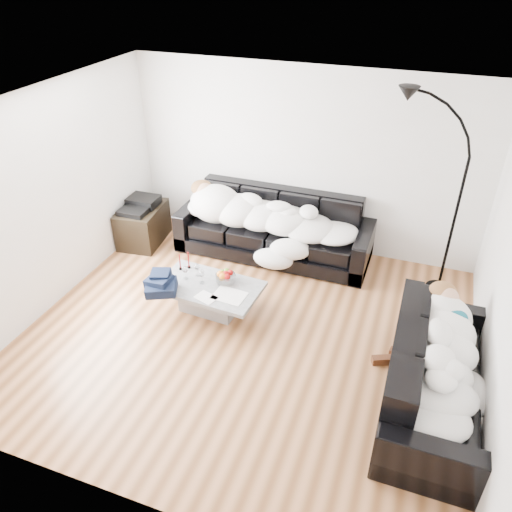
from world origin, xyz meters
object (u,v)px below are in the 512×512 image
(floor_lamp, at_px, (456,213))
(candle_right, at_px, (188,260))
(fruit_bowl, at_px, (226,276))
(stereo, at_px, (140,204))
(sleeper_right, at_px, (442,356))
(candle_left, at_px, (180,262))
(shoes, at_px, (391,357))
(sleeper_back, at_px, (273,215))
(coffee_table, at_px, (210,297))
(wine_glass_c, at_px, (202,277))
(wine_glass_b, at_px, (185,273))
(sofa_back, at_px, (274,226))
(wine_glass_a, at_px, (197,270))
(sofa_right, at_px, (437,373))
(av_cabinet, at_px, (143,225))

(floor_lamp, bearing_deg, candle_right, -177.82)
(fruit_bowl, height_order, stereo, stereo)
(sleeper_right, distance_m, candle_left, 3.27)
(sleeper_right, xyz_separation_m, shoes, (-0.44, 0.48, -0.59))
(sleeper_back, relative_size, coffee_table, 1.88)
(fruit_bowl, distance_m, candle_right, 0.57)
(sleeper_right, bearing_deg, shoes, 42.36)
(wine_glass_c, bearing_deg, fruit_bowl, 27.62)
(sleeper_back, height_order, stereo, sleeper_back)
(stereo, xyz_separation_m, floor_lamp, (4.29, 0.24, 0.50))
(sleeper_right, distance_m, wine_glass_b, 3.08)
(sleeper_right, height_order, candle_right, sleeper_right)
(sofa_back, distance_m, wine_glass_a, 1.48)
(sleeper_back, height_order, wine_glass_a, sleeper_back)
(wine_glass_b, bearing_deg, candle_right, 107.27)
(sleeper_back, xyz_separation_m, stereo, (-1.96, -0.29, -0.03))
(sleeper_back, relative_size, candle_right, 10.20)
(fruit_bowl, bearing_deg, stereo, 150.13)
(coffee_table, bearing_deg, floor_lamp, 28.18)
(sofa_right, xyz_separation_m, floor_lamp, (-0.02, 2.05, 0.70))
(sleeper_right, bearing_deg, sofa_right, 0.00)
(wine_glass_a, distance_m, wine_glass_c, 0.18)
(sofa_right, bearing_deg, floor_lamp, 0.68)
(wine_glass_c, height_order, candle_left, candle_left)
(sofa_right, xyz_separation_m, sleeper_back, (-2.36, 2.10, 0.23))
(candle_left, relative_size, candle_right, 0.96)
(coffee_table, relative_size, fruit_bowl, 4.98)
(sleeper_back, xyz_separation_m, candle_right, (-0.72, -1.21, -0.18))
(sleeper_right, relative_size, fruit_bowl, 7.17)
(wine_glass_b, bearing_deg, stereo, 138.77)
(wine_glass_b, xyz_separation_m, candle_right, (-0.07, 0.23, 0.03))
(sofa_back, relative_size, av_cabinet, 3.38)
(wine_glass_b, relative_size, av_cabinet, 0.21)
(sofa_right, distance_m, av_cabinet, 4.68)
(floor_lamp, bearing_deg, shoes, -123.49)
(sofa_right, height_order, fruit_bowl, sofa_right)
(shoes, bearing_deg, fruit_bowl, 159.44)
(wine_glass_b, bearing_deg, coffee_table, -5.49)
(sleeper_back, xyz_separation_m, floor_lamp, (2.33, -0.05, 0.47))
(sofa_right, distance_m, wine_glass_a, 3.00)
(stereo, bearing_deg, floor_lamp, 1.59)
(shoes, bearing_deg, sofa_right, -60.12)
(candle_left, distance_m, av_cabinet, 1.53)
(coffee_table, height_order, fruit_bowl, fruit_bowl)
(floor_lamp, bearing_deg, wine_glass_c, -171.61)
(candle_left, xyz_separation_m, stereo, (-1.16, 0.99, 0.16))
(wine_glass_c, relative_size, floor_lamp, 0.08)
(sleeper_right, relative_size, av_cabinet, 2.19)
(coffee_table, xyz_separation_m, candle_right, (-0.40, 0.26, 0.30))
(sofa_back, height_order, fruit_bowl, sofa_back)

